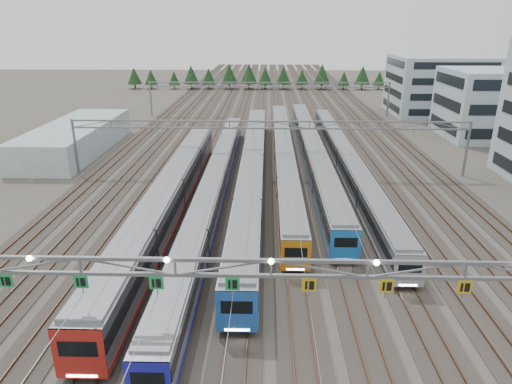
{
  "coord_description": "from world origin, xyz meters",
  "views": [
    {
      "loc": [
        -0.28,
        -23.3,
        20.64
      ],
      "look_at": [
        -1.45,
        23.04,
        3.5
      ],
      "focal_mm": 32.0,
      "sensor_mm": 36.0,
      "label": 1
    }
  ],
  "objects_px": {
    "train_c": "(253,166)",
    "train_e": "(312,150)",
    "gantry_near": "(270,273)",
    "train_b": "(215,183)",
    "west_shed": "(76,138)",
    "gantry_far": "(269,89)",
    "train_a": "(171,195)",
    "depot_bldg_mid": "(483,104)",
    "depot_bldg_north": "(439,85)",
    "gantry_mid": "(269,131)",
    "train_d": "(284,153)",
    "train_f": "(345,159)"
  },
  "relations": [
    {
      "from": "train_c",
      "to": "train_e",
      "type": "distance_m",
      "value": 12.92
    },
    {
      "from": "train_e",
      "to": "gantry_near",
      "type": "distance_m",
      "value": 46.91
    },
    {
      "from": "train_b",
      "to": "west_shed",
      "type": "xyz_separation_m",
      "value": [
        -26.37,
        22.03,
        0.35
      ]
    },
    {
      "from": "train_e",
      "to": "gantry_far",
      "type": "relative_size",
      "value": 1.17
    },
    {
      "from": "train_a",
      "to": "depot_bldg_mid",
      "type": "height_order",
      "value": "depot_bldg_mid"
    },
    {
      "from": "train_b",
      "to": "depot_bldg_north",
      "type": "distance_m",
      "value": 75.89
    },
    {
      "from": "train_c",
      "to": "gantry_mid",
      "type": "bearing_deg",
      "value": 55.2
    },
    {
      "from": "train_d",
      "to": "depot_bldg_north",
      "type": "xyz_separation_m",
      "value": [
        38.66,
        44.52,
        4.8
      ]
    },
    {
      "from": "train_f",
      "to": "gantry_near",
      "type": "bearing_deg",
      "value": -105.18
    },
    {
      "from": "train_a",
      "to": "train_c",
      "type": "distance_m",
      "value": 14.76
    },
    {
      "from": "gantry_far",
      "to": "depot_bldg_mid",
      "type": "height_order",
      "value": "depot_bldg_mid"
    },
    {
      "from": "gantry_near",
      "to": "depot_bldg_mid",
      "type": "xyz_separation_m",
      "value": [
        40.82,
        64.94,
        -0.75
      ]
    },
    {
      "from": "train_b",
      "to": "depot_bldg_mid",
      "type": "distance_m",
      "value": 58.92
    },
    {
      "from": "gantry_near",
      "to": "west_shed",
      "type": "xyz_separation_m",
      "value": [
        -33.07,
        52.43,
        -4.8
      ]
    },
    {
      "from": "gantry_mid",
      "to": "depot_bldg_north",
      "type": "distance_m",
      "value": 63.94
    },
    {
      "from": "train_b",
      "to": "gantry_mid",
      "type": "height_order",
      "value": "gantry_mid"
    },
    {
      "from": "gantry_near",
      "to": "gantry_mid",
      "type": "distance_m",
      "value": 40.12
    },
    {
      "from": "train_a",
      "to": "train_b",
      "type": "xyz_separation_m",
      "value": [
        4.5,
        5.22,
        -0.39
      ]
    },
    {
      "from": "train_a",
      "to": "gantry_near",
      "type": "relative_size",
      "value": 0.96
    },
    {
      "from": "train_c",
      "to": "train_f",
      "type": "xyz_separation_m",
      "value": [
        13.5,
        4.76,
        -0.25
      ]
    },
    {
      "from": "depot_bldg_north",
      "to": "west_shed",
      "type": "height_order",
      "value": "depot_bldg_north"
    },
    {
      "from": "depot_bldg_north",
      "to": "train_f",
      "type": "bearing_deg",
      "value": -121.91
    },
    {
      "from": "train_f",
      "to": "gantry_far",
      "type": "xyz_separation_m",
      "value": [
        -11.25,
        43.48,
        4.46
      ]
    },
    {
      "from": "train_e",
      "to": "depot_bldg_mid",
      "type": "bearing_deg",
      "value": 28.92
    },
    {
      "from": "train_b",
      "to": "train_f",
      "type": "distance_m",
      "value": 21.22
    },
    {
      "from": "train_d",
      "to": "train_f",
      "type": "relative_size",
      "value": 1.03
    },
    {
      "from": "depot_bldg_north",
      "to": "west_shed",
      "type": "bearing_deg",
      "value": -153.55
    },
    {
      "from": "train_c",
      "to": "gantry_near",
      "type": "distance_m",
      "value": 37.27
    },
    {
      "from": "gantry_far",
      "to": "gantry_near",
      "type": "bearing_deg",
      "value": -90.03
    },
    {
      "from": "train_b",
      "to": "train_f",
      "type": "relative_size",
      "value": 1.04
    },
    {
      "from": "gantry_near",
      "to": "gantry_far",
      "type": "xyz_separation_m",
      "value": [
        0.05,
        85.12,
        -0.7
      ]
    },
    {
      "from": "train_f",
      "to": "gantry_near",
      "type": "height_order",
      "value": "gantry_near"
    },
    {
      "from": "west_shed",
      "to": "gantry_far",
      "type": "bearing_deg",
      "value": 44.63
    },
    {
      "from": "depot_bldg_mid",
      "to": "gantry_near",
      "type": "bearing_deg",
      "value": -122.15
    },
    {
      "from": "train_f",
      "to": "gantry_mid",
      "type": "relative_size",
      "value": 1.15
    },
    {
      "from": "depot_bldg_north",
      "to": "west_shed",
      "type": "relative_size",
      "value": 0.73
    },
    {
      "from": "train_d",
      "to": "depot_bldg_north",
      "type": "height_order",
      "value": "depot_bldg_north"
    },
    {
      "from": "gantry_near",
      "to": "west_shed",
      "type": "height_order",
      "value": "gantry_near"
    },
    {
      "from": "train_a",
      "to": "gantry_mid",
      "type": "xyz_separation_m",
      "value": [
        11.25,
        14.94,
        4.06
      ]
    },
    {
      "from": "train_c",
      "to": "train_e",
      "type": "height_order",
      "value": "train_c"
    },
    {
      "from": "train_e",
      "to": "depot_bldg_mid",
      "type": "xyz_separation_m",
      "value": [
        34.03,
        18.8,
        4.27
      ]
    },
    {
      "from": "train_d",
      "to": "west_shed",
      "type": "bearing_deg",
      "value": 167.74
    },
    {
      "from": "train_e",
      "to": "gantry_far",
      "type": "bearing_deg",
      "value": 99.83
    },
    {
      "from": "gantry_near",
      "to": "west_shed",
      "type": "relative_size",
      "value": 1.88
    },
    {
      "from": "train_a",
      "to": "train_e",
      "type": "relative_size",
      "value": 0.82
    },
    {
      "from": "train_f",
      "to": "gantry_far",
      "type": "distance_m",
      "value": 45.13
    },
    {
      "from": "train_d",
      "to": "train_e",
      "type": "bearing_deg",
      "value": 17.33
    },
    {
      "from": "train_f",
      "to": "west_shed",
      "type": "relative_size",
      "value": 2.17
    },
    {
      "from": "train_a",
      "to": "train_c",
      "type": "height_order",
      "value": "train_a"
    },
    {
      "from": "gantry_near",
      "to": "depot_bldg_north",
      "type": "relative_size",
      "value": 2.56
    }
  ]
}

